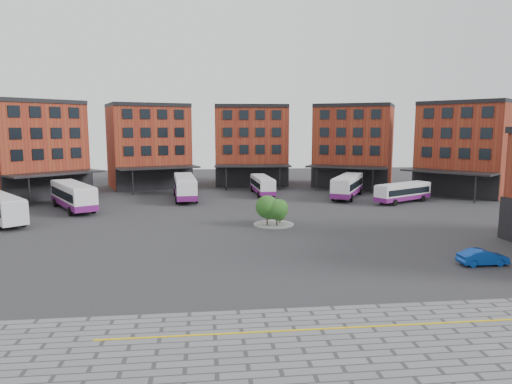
{
  "coord_description": "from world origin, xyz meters",
  "views": [
    {
      "loc": [
        -5.29,
        -36.2,
        10.54
      ],
      "look_at": [
        -0.21,
        9.53,
        4.0
      ],
      "focal_mm": 32.0,
      "sensor_mm": 36.0,
      "label": 1
    }
  ],
  "objects": [
    {
      "name": "ground",
      "position": [
        0.0,
        0.0,
        0.0
      ],
      "size": [
        160.0,
        160.0,
        0.0
      ],
      "primitive_type": "plane",
      "color": "#28282B",
      "rests_on": "ground"
    },
    {
      "name": "yellow_line",
      "position": [
        2.0,
        -14.0,
        0.03
      ],
      "size": [
        26.0,
        0.15,
        0.02
      ],
      "primitive_type": "cube",
      "color": "gold",
      "rests_on": "paving_zone"
    },
    {
      "name": "main_building",
      "position": [
        -4.77,
        38.25,
        7.23
      ],
      "size": [
        94.14,
        42.48,
        14.6
      ],
      "color": "maroon",
      "rests_on": "ground"
    },
    {
      "name": "tree_island",
      "position": [
        1.9,
        11.47,
        1.77
      ],
      "size": [
        4.4,
        4.4,
        3.34
      ],
      "color": "gray",
      "rests_on": "ground"
    },
    {
      "name": "bus_a",
      "position": [
        -27.86,
        16.1,
        1.87
      ],
      "size": [
        8.69,
        10.42,
        3.15
      ],
      "rotation": [
        0.0,
        0.0,
        0.64
      ],
      "color": "silver",
      "rests_on": "ground"
    },
    {
      "name": "bus_b",
      "position": [
        -22.26,
        23.84,
        1.86
      ],
      "size": [
        8.43,
        12.0,
        3.44
      ],
      "rotation": [
        0.0,
        0.0,
        0.51
      ],
      "color": "silver",
      "rests_on": "ground"
    },
    {
      "name": "bus_c",
      "position": [
        -8.36,
        31.09,
        1.86
      ],
      "size": [
        3.93,
        12.41,
        3.44
      ],
      "rotation": [
        0.0,
        0.0,
        0.09
      ],
      "color": "white",
      "rests_on": "ground"
    },
    {
      "name": "bus_d",
      "position": [
        3.57,
        34.55,
        1.55
      ],
      "size": [
        2.98,
        10.29,
        2.87
      ],
      "rotation": [
        0.0,
        0.0,
        0.05
      ],
      "color": "silver",
      "rests_on": "ground"
    },
    {
      "name": "bus_e",
      "position": [
        15.97,
        30.05,
        1.8
      ],
      "size": [
        7.99,
        11.64,
        3.32
      ],
      "rotation": [
        0.0,
        0.0,
        -0.5
      ],
      "color": "white",
      "rests_on": "ground"
    },
    {
      "name": "bus_f",
      "position": [
        22.3,
        24.61,
        1.49
      ],
      "size": [
        9.65,
        6.69,
        2.75
      ],
      "rotation": [
        0.0,
        0.0,
        -1.07
      ],
      "color": "silver",
      "rests_on": "ground"
    },
    {
      "name": "blue_car",
      "position": [
        15.85,
        -4.29,
        0.62
      ],
      "size": [
        3.79,
        1.37,
        1.24
      ],
      "primitive_type": "imported",
      "rotation": [
        0.0,
        0.0,
        1.59
      ],
      "color": "#0B3897",
      "rests_on": "ground"
    }
  ]
}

